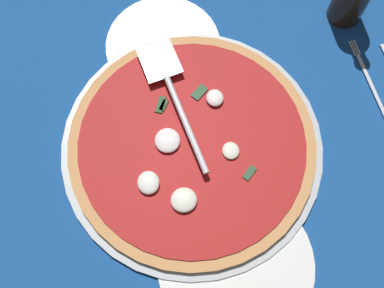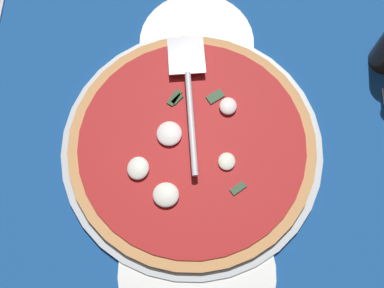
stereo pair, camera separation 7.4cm
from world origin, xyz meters
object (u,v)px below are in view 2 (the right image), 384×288
Objects in this scene: dinner_plate_right at (197,42)px; pizza_server at (189,93)px; dinner_plate_left at (197,272)px; pizza at (191,145)px.

dinner_plate_right is 12.51cm from pizza_server.
dinner_plate_left is 1.17× the size of dinner_plate_right.
pizza is at bearing 178.76° from pizza_server.
dinner_plate_left and dinner_plate_right have the same top height.
dinner_plate_right is 20.21cm from pizza.
dinner_plate_left is 28.45cm from pizza_server.
pizza is at bearing 9.36° from dinner_plate_left.
dinner_plate_left is at bearing 178.55° from pizza_server.
pizza reaches higher than dinner_plate_right.
dinner_plate_left is at bearing -173.37° from dinner_plate_right.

